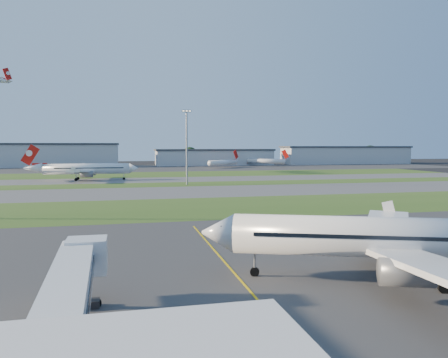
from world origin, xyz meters
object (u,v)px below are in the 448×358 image
object	(u,v)px
airliner_taxiing	(86,169)
mini_jet_far	(266,161)
airliner_parked	(400,239)
light_mast_centre	(187,142)
jet_bridge	(64,308)
mini_jet_near	(223,162)

from	to	relation	value
airliner_taxiing	mini_jet_far	bearing A→B (deg)	-135.74
airliner_parked	light_mast_centre	xyz separation A→B (m)	(-5.16, 112.24, 10.45)
jet_bridge	airliner_parked	world-z (taller)	airliner_parked
mini_jet_near	light_mast_centre	world-z (taller)	light_mast_centre
light_mast_centre	mini_jet_near	bearing A→B (deg)	70.97
airliner_parked	mini_jet_near	world-z (taller)	airliner_parked
mini_jet_far	light_mast_centre	size ratio (longest dim) A/B	0.96
jet_bridge	airliner_taxiing	bearing A→B (deg)	94.15
jet_bridge	mini_jet_far	xyz separation A→B (m)	(96.36, 251.08, -0.73)
airliner_taxiing	jet_bridge	bearing A→B (deg)	95.48
jet_bridge	mini_jet_far	world-z (taller)	mini_jet_far
jet_bridge	mini_jet_near	xyz separation A→B (m)	(63.09, 234.24, -0.73)
airliner_taxiing	airliner_parked	bearing A→B (deg)	107.60
light_mast_centre	airliner_parked	bearing A→B (deg)	-87.37
jet_bridge	light_mast_centre	distance (m)	126.17
mini_jet_near	mini_jet_far	xyz separation A→B (m)	(33.28, 16.84, 0.00)
jet_bridge	airliner_taxiing	size ratio (longest dim) A/B	0.67
airliner_taxiing	light_mast_centre	xyz separation A→B (m)	(35.77, -28.02, 10.40)
jet_bridge	airliner_parked	size ratio (longest dim) A/B	0.71
mini_jet_far	light_mast_centre	world-z (taller)	light_mast_centre
mini_jet_near	airliner_taxiing	bearing A→B (deg)	-170.59
airliner_parked	jet_bridge	bearing A→B (deg)	-138.86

